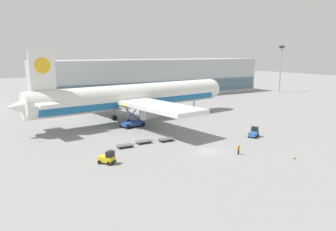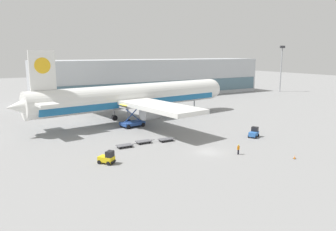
{
  "view_description": "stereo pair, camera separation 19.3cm",
  "coord_description": "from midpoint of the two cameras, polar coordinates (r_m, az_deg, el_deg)",
  "views": [
    {
      "loc": [
        -33.32,
        -41.85,
        16.41
      ],
      "look_at": [
        0.28,
        13.65,
        4.0
      ],
      "focal_mm": 35.0,
      "sensor_mm": 36.0,
      "label": 1
    },
    {
      "loc": [
        -33.16,
        -41.95,
        16.41
      ],
      "look_at": [
        0.28,
        13.65,
        4.0
      ],
      "focal_mm": 35.0,
      "sensor_mm": 36.0,
      "label": 2
    }
  ],
  "objects": [
    {
      "name": "light_mast",
      "position": [
        149.3,
        19.0,
        8.36
      ],
      "size": [
        2.8,
        0.5,
        19.45
      ],
      "color": "#9EA0A5",
      "rests_on": "ground_plane"
    },
    {
      "name": "ground_plane",
      "position": [
        55.95,
        6.95,
        -6.31
      ],
      "size": [
        400.0,
        400.0,
        0.0
      ],
      "primitive_type": "plane",
      "color": "gray"
    },
    {
      "name": "baggage_dolly_second",
      "position": [
        60.72,
        -4.34,
        -4.5
      ],
      "size": [
        3.72,
        1.57,
        0.48
      ],
      "rotation": [
        0.0,
        0.0,
        -0.03
      ],
      "color": "#56565B",
      "rests_on": "ground_plane"
    },
    {
      "name": "baggage_tug_mid",
      "position": [
        50.5,
        -10.59,
        -7.28
      ],
      "size": [
        2.63,
        2.81,
        2.0
      ],
      "rotation": [
        0.0,
        0.0,
        -0.94
      ],
      "color": "yellow",
      "rests_on": "ground_plane"
    },
    {
      "name": "airplane_main",
      "position": [
        80.19,
        -6.31,
        3.19
      ],
      "size": [
        57.93,
        48.63,
        17.0
      ],
      "rotation": [
        0.0,
        0.0,
        0.13
      ],
      "color": "white",
      "rests_on": "ground_plane"
    },
    {
      "name": "terminal_building",
      "position": [
        128.17,
        -2.49,
        6.6
      ],
      "size": [
        90.0,
        18.2,
        14.0
      ],
      "color": "#B2B7BC",
      "rests_on": "ground_plane"
    },
    {
      "name": "traffic_cone_near",
      "position": [
        55.69,
        21.12,
        -6.75
      ],
      "size": [
        0.4,
        0.4,
        0.59
      ],
      "color": "black",
      "rests_on": "ground_plane"
    },
    {
      "name": "baggage_dolly_lead",
      "position": [
        58.43,
        -7.65,
        -5.19
      ],
      "size": [
        3.72,
        1.57,
        0.48
      ],
      "rotation": [
        0.0,
        0.0,
        -0.03
      ],
      "color": "#56565B",
      "rests_on": "ground_plane"
    },
    {
      "name": "baggage_tug_foreground",
      "position": [
        67.08,
        14.66,
        -2.92
      ],
      "size": [
        2.81,
        2.46,
        2.0
      ],
      "rotation": [
        0.0,
        0.0,
        0.47
      ],
      "color": "#2D66B7",
      "rests_on": "ground_plane"
    },
    {
      "name": "ground_crew_near",
      "position": [
        55.19,
        12.09,
        -5.66
      ],
      "size": [
        0.56,
        0.27,
        1.68
      ],
      "rotation": [
        0.0,
        0.0,
        0.14
      ],
      "color": "black",
      "rests_on": "ground_plane"
    },
    {
      "name": "scissor_lift_loader",
      "position": [
        74.21,
        -6.35,
        -0.44
      ],
      "size": [
        5.54,
        3.94,
        5.18
      ],
      "rotation": [
        0.0,
        0.0,
        0.13
      ],
      "color": "#284C99",
      "rests_on": "ground_plane"
    },
    {
      "name": "baggage_dolly_third",
      "position": [
        61.98,
        -0.42,
        -4.15
      ],
      "size": [
        3.72,
        1.57,
        0.48
      ],
      "rotation": [
        0.0,
        0.0,
        -0.03
      ],
      "color": "#56565B",
      "rests_on": "ground_plane"
    }
  ]
}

